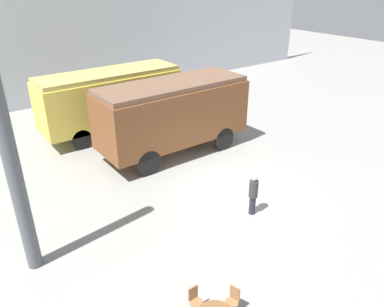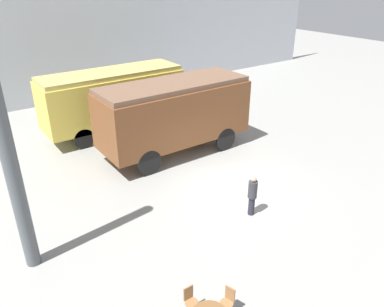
{
  "view_description": "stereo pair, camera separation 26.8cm",
  "coord_description": "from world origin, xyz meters",
  "px_view_note": "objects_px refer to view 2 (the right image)",
  "views": [
    {
      "loc": [
        -9.44,
        -9.98,
        8.33
      ],
      "look_at": [
        -1.26,
        1.0,
        1.6
      ],
      "focal_mm": 35.0,
      "sensor_mm": 36.0,
      "label": 1
    },
    {
      "loc": [
        -9.23,
        -10.14,
        8.33
      ],
      "look_at": [
        -1.26,
        1.0,
        1.6
      ],
      "focal_mm": 35.0,
      "sensor_mm": 36.0,
      "label": 2
    }
  ],
  "objects_px": {
    "passenger_coach_vintage": "(113,96)",
    "visitor_person": "(252,194)",
    "passenger_coach_wooden": "(174,111)",
    "cafe_chair_0": "(228,300)"
  },
  "relations": [
    {
      "from": "passenger_coach_vintage",
      "to": "passenger_coach_wooden",
      "type": "distance_m",
      "value": 4.45
    },
    {
      "from": "passenger_coach_wooden",
      "to": "visitor_person",
      "type": "xyz_separation_m",
      "value": [
        -0.63,
        -6.21,
        -1.28
      ]
    },
    {
      "from": "visitor_person",
      "to": "cafe_chair_0",
      "type": "bearing_deg",
      "value": -141.11
    },
    {
      "from": "visitor_person",
      "to": "passenger_coach_vintage",
      "type": "bearing_deg",
      "value": 93.36
    },
    {
      "from": "cafe_chair_0",
      "to": "visitor_person",
      "type": "relative_size",
      "value": 0.53
    },
    {
      "from": "passenger_coach_vintage",
      "to": "passenger_coach_wooden",
      "type": "height_order",
      "value": "passenger_coach_wooden"
    },
    {
      "from": "passenger_coach_wooden",
      "to": "visitor_person",
      "type": "height_order",
      "value": "passenger_coach_wooden"
    },
    {
      "from": "passenger_coach_wooden",
      "to": "cafe_chair_0",
      "type": "height_order",
      "value": "passenger_coach_wooden"
    },
    {
      "from": "cafe_chair_0",
      "to": "visitor_person",
      "type": "bearing_deg",
      "value": -158.14
    },
    {
      "from": "passenger_coach_vintage",
      "to": "visitor_person",
      "type": "distance_m",
      "value": 10.57
    }
  ]
}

